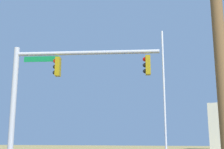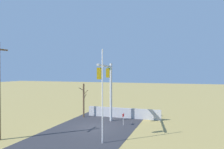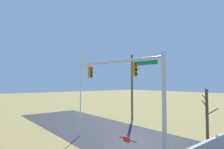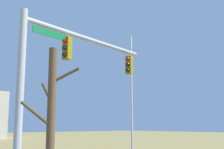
# 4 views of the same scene
# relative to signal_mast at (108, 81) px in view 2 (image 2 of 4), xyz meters

# --- Properties ---
(ground_plane) EXTENTS (160.00, 160.00, 0.00)m
(ground_plane) POSITION_rel_signal_mast_xyz_m (-1.24, 1.03, -4.58)
(ground_plane) COLOR #9E894C
(road_surface) EXTENTS (28.00, 8.00, 0.01)m
(road_surface) POSITION_rel_signal_mast_xyz_m (-5.24, 1.03, -4.58)
(road_surface) COLOR #2D2D33
(road_surface) RESTS_ON ground_plane
(sidewalk_corner) EXTENTS (6.00, 6.00, 0.01)m
(sidewalk_corner) POSITION_rel_signal_mast_xyz_m (2.96, 0.37, -4.58)
(sidewalk_corner) COLOR #B7B5AD
(sidewalk_corner) RESTS_ON ground_plane
(retaining_fence) EXTENTS (0.20, 8.96, 1.19)m
(retaining_fence) POSITION_rel_signal_mast_xyz_m (3.94, -0.53, -3.98)
(retaining_fence) COLOR #A8A8AD
(retaining_fence) RESTS_ON ground_plane
(signal_mast) EXTENTS (7.31, 1.58, 6.50)m
(signal_mast) POSITION_rel_signal_mast_xyz_m (0.00, 0.00, 0.00)
(signal_mast) COLOR #B2B5BA
(signal_mast) RESTS_ON ground_plane
(flagpole) EXTENTS (0.10, 0.10, 7.35)m
(flagpole) POSITION_rel_signal_mast_xyz_m (-5.31, -1.41, -0.90)
(flagpole) COLOR silver
(flagpole) RESTS_ON ground_plane
(bare_tree) EXTENTS (1.27, 1.02, 4.10)m
(bare_tree) POSITION_rel_signal_mast_xyz_m (2.86, 4.20, -2.47)
(bare_tree) COLOR brown
(bare_tree) RESTS_ON ground_plane
(open_sign) EXTENTS (0.56, 0.04, 1.22)m
(open_sign) POSITION_rel_signal_mast_xyz_m (0.51, -1.48, -3.67)
(open_sign) COLOR silver
(open_sign) RESTS_ON ground_plane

